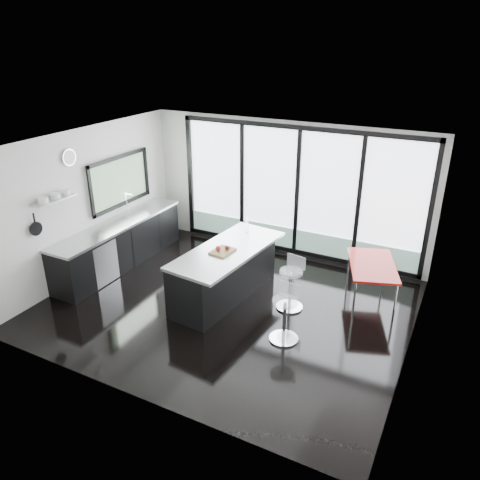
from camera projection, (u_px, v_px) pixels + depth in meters
The scene contains 11 objects.
floor at pixel (227, 305), 8.14m from camera, with size 6.00×5.00×0.00m, color black.
ceiling at pixel (225, 146), 7.01m from camera, with size 6.00×5.00×0.00m, color white.
wall_back at pixel (296, 198), 9.52m from camera, with size 6.00×0.09×2.80m.
wall_front at pixel (125, 304), 5.54m from camera, with size 6.00×0.00×2.80m, color silver.
wall_left at pixel (97, 191), 8.97m from camera, with size 0.26×5.00×2.80m.
wall_right at pixel (420, 271), 6.32m from camera, with size 0.00×5.00×2.80m, color silver.
counter_cabinets at pixel (120, 244), 9.40m from camera, with size 0.69×3.24×1.36m.
island at pixel (224, 272), 8.25m from camera, with size 1.21×2.43×1.24m.
bar_stool_near at pixel (284, 320), 7.10m from camera, with size 0.45×0.45×0.71m, color silver.
bar_stool_far at pixel (290, 289), 7.93m from camera, with size 0.45×0.45×0.72m, color silver.
red_table at pixel (370, 282), 8.19m from camera, with size 0.75×1.32×0.71m, color maroon.
Camera 1 is at (3.39, -6.10, 4.35)m, focal length 35.00 mm.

